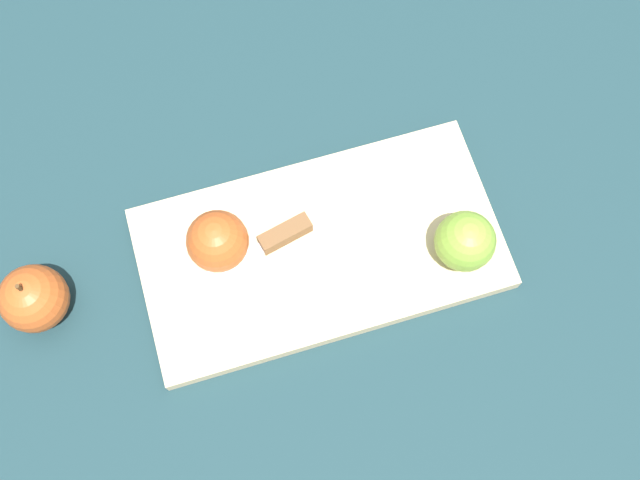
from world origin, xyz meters
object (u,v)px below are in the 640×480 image
apple_half_right (217,241)px  knife (278,237)px  apple_half_left (465,241)px  apple_whole (34,299)px

apple_half_right → knife: size_ratio=0.49×
apple_half_left → apple_whole: (0.47, -0.14, -0.02)m
apple_half_left → apple_half_right: bearing=97.7°
apple_half_right → apple_whole: (0.21, -0.03, -0.02)m
apple_half_left → apple_half_right: (0.26, -0.11, 0.00)m
apple_half_left → apple_whole: size_ratio=0.78×
apple_half_left → apple_whole: apple_half_left is taller
knife → apple_whole: (0.28, -0.04, 0.01)m
apple_half_right → knife: bearing=-172.1°
knife → apple_whole: apple_whole is taller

